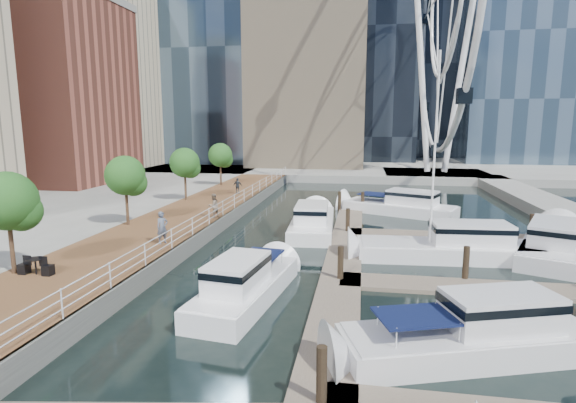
# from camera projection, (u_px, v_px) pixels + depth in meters

# --- Properties ---
(ground) EXTENTS (520.00, 520.00, 0.00)m
(ground) POSITION_uv_depth(u_px,v_px,m) (235.00, 361.00, 14.61)
(ground) COLOR black
(ground) RESTS_ON ground
(boardwalk) EXTENTS (6.00, 60.00, 1.00)m
(boardwalk) POSITION_uv_depth(u_px,v_px,m) (169.00, 230.00, 30.57)
(boardwalk) COLOR brown
(boardwalk) RESTS_ON ground
(seawall) EXTENTS (0.25, 60.00, 1.00)m
(seawall) POSITION_uv_depth(u_px,v_px,m) (211.00, 232.00, 30.08)
(seawall) COLOR #595954
(seawall) RESTS_ON ground
(land_far) EXTENTS (200.00, 114.00, 1.00)m
(land_far) POSITION_uv_depth(u_px,v_px,m) (347.00, 153.00, 113.67)
(land_far) COLOR gray
(land_far) RESTS_ON ground
(pier) EXTENTS (14.00, 12.00, 1.00)m
(pier) POSITION_uv_depth(u_px,v_px,m) (435.00, 176.00, 62.80)
(pier) COLOR gray
(pier) RESTS_ON ground
(railing) EXTENTS (0.10, 60.00, 1.05)m
(railing) POSITION_uv_depth(u_px,v_px,m) (209.00, 217.00, 29.92)
(railing) COLOR white
(railing) RESTS_ON boardwalk
(floating_docks) EXTENTS (16.00, 34.00, 2.60)m
(floating_docks) POSITION_uv_depth(u_px,v_px,m) (440.00, 265.00, 22.94)
(floating_docks) COLOR #6D6051
(floating_docks) RESTS_ON ground
(street_trees) EXTENTS (2.60, 42.60, 4.60)m
(street_trees) POSITION_uv_depth(u_px,v_px,m) (125.00, 176.00, 29.34)
(street_trees) COLOR #3F2B1C
(street_trees) RESTS_ON ground
(yacht_foreground) EXTENTS (9.70, 5.34, 2.15)m
(yacht_foreground) POSITION_uv_depth(u_px,v_px,m) (468.00, 356.00, 14.90)
(yacht_foreground) COLOR silver
(yacht_foreground) RESTS_ON ground
(pedestrian_near) EXTENTS (0.75, 0.79, 1.82)m
(pedestrian_near) POSITION_uv_depth(u_px,v_px,m) (162.00, 228.00, 25.05)
(pedestrian_near) COLOR #4D5667
(pedestrian_near) RESTS_ON boardwalk
(pedestrian_mid) EXTENTS (1.02, 1.07, 1.74)m
(pedestrian_mid) POSITION_uv_depth(u_px,v_px,m) (213.00, 206.00, 31.98)
(pedestrian_mid) COLOR #7F6B58
(pedestrian_mid) RESTS_ON boardwalk
(pedestrian_far) EXTENTS (0.91, 0.43, 1.52)m
(pedestrian_far) POSITION_uv_depth(u_px,v_px,m) (238.00, 186.00, 43.04)
(pedestrian_far) COLOR #2F353B
(pedestrian_far) RESTS_ON boardwalk
(moored_yachts) EXTENTS (21.68, 36.39, 11.50)m
(moored_yachts) POSITION_uv_depth(u_px,v_px,m) (433.00, 257.00, 25.98)
(moored_yachts) COLOR white
(moored_yachts) RESTS_ON ground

